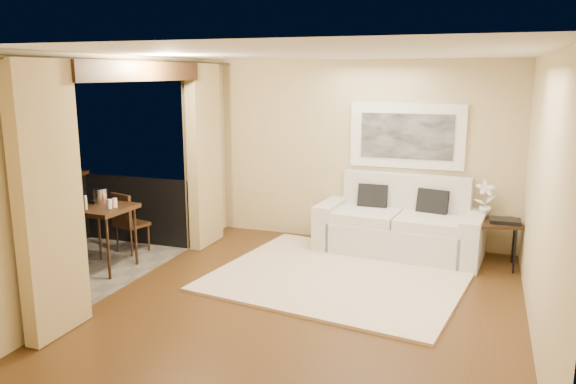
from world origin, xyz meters
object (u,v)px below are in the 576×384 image
at_px(bistro_table, 102,213).
at_px(balcony_chair_near, 41,228).
at_px(sofa, 400,226).
at_px(ice_bucket, 101,196).
at_px(balcony_chair_far, 127,219).
at_px(side_table, 497,226).
at_px(orchid, 485,199).

xyz_separation_m(bistro_table, balcony_chair_near, (-0.87, -0.13, -0.25)).
height_order(sofa, ice_bucket, sofa).
distance_m(sofa, balcony_chair_near, 4.86).
distance_m(sofa, balcony_chair_far, 3.84).
xyz_separation_m(side_table, ice_bucket, (-4.89, -1.69, 0.39)).
height_order(side_table, orchid, orchid).
relative_size(bistro_table, balcony_chair_near, 0.96).
relative_size(side_table, ice_bucket, 3.42).
bearing_deg(sofa, side_table, -1.20).
height_order(bistro_table, balcony_chair_near, balcony_chair_near).
distance_m(side_table, bistro_table, 5.12).
height_order(orchid, balcony_chair_near, orchid).
distance_m(bistro_table, ice_bucket, 0.25).
xyz_separation_m(sofa, side_table, (1.28, -0.15, 0.17)).
bearing_deg(balcony_chair_near, sofa, 8.11).
height_order(side_table, balcony_chair_far, balcony_chair_far).
distance_m(orchid, ice_bucket, 5.06).
bearing_deg(side_table, orchid, 137.93).
distance_m(orchid, bistro_table, 5.02).
relative_size(side_table, balcony_chair_near, 0.78).
distance_m(sofa, side_table, 1.30).
bearing_deg(balcony_chair_near, ice_bucket, 1.84).
bearing_deg(orchid, balcony_chair_far, -164.28).
xyz_separation_m(bistro_table, balcony_chair_far, (-0.10, 0.65, -0.26)).
xyz_separation_m(orchid, balcony_chair_near, (-5.49, -2.11, -0.36)).
bearing_deg(side_table, ice_bucket, -160.96).
relative_size(sofa, balcony_chair_far, 2.67).
bearing_deg(orchid, side_table, -42.07).
bearing_deg(ice_bucket, balcony_chair_near, -160.55).
distance_m(sofa, bistro_table, 4.04).
bearing_deg(ice_bucket, orchid, 21.33).
relative_size(side_table, balcony_chair_far, 0.78).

